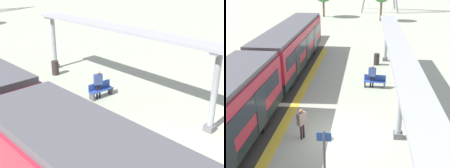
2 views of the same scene
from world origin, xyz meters
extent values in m
plane|color=#A7AE96|center=(0.00, 0.00, 0.00)|extent=(176.00, 176.00, 0.00)
cube|color=#1E262D|center=(-3.59, 6.47, 1.69)|extent=(0.04, 1.10, 2.00)
cube|color=slate|center=(2.86, -0.02, 0.15)|extent=(0.44, 0.44, 0.30)
cylinder|color=#959BA0|center=(2.86, -0.02, 1.97)|extent=(0.28, 0.28, 3.35)
cube|color=#959BA0|center=(2.86, -0.02, 3.71)|extent=(1.10, 0.36, 0.12)
cube|color=slate|center=(2.86, 12.35, 0.15)|extent=(0.44, 0.44, 0.30)
cylinder|color=#959BA0|center=(2.86, 12.35, 1.97)|extent=(0.28, 0.28, 3.35)
cube|color=#959BA0|center=(2.86, 12.35, 3.71)|extent=(1.10, 0.36, 0.12)
cube|color=#A8AAB2|center=(2.86, -0.06, 3.85)|extent=(1.20, 25.63, 0.16)
cube|color=#2A499F|center=(1.83, 6.16, 0.44)|extent=(1.52, 0.52, 0.04)
cube|color=#2A499F|center=(1.84, 6.35, 0.66)|extent=(1.50, 0.14, 0.40)
cube|color=#4C4C51|center=(2.50, 6.13, 0.21)|extent=(0.12, 0.40, 0.42)
cube|color=#4C4C51|center=(1.16, 6.20, 0.21)|extent=(0.12, 0.40, 0.42)
cylinder|color=#302725|center=(2.06, 11.16, 0.49)|extent=(0.48, 0.48, 0.97)
cube|color=gray|center=(-1.77, -0.58, 1.10)|extent=(0.43, 0.51, 0.60)
sphere|color=#966345|center=(-1.77, -0.58, 1.51)|extent=(0.22, 0.22, 0.22)
cylinder|color=black|center=(1.55, 6.22, 0.41)|extent=(0.10, 0.10, 0.82)
cylinder|color=black|center=(1.70, 6.17, 0.41)|extent=(0.10, 0.10, 0.82)
cube|color=#364B88|center=(1.62, 6.20, 1.12)|extent=(0.52, 0.37, 0.61)
sphere|color=beige|center=(1.62, 6.20, 1.54)|extent=(0.22, 0.22, 0.22)
camera|label=1|loc=(-8.48, -5.51, 6.99)|focal=47.84mm
camera|label=2|loc=(1.16, -12.02, 7.76)|focal=45.07mm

